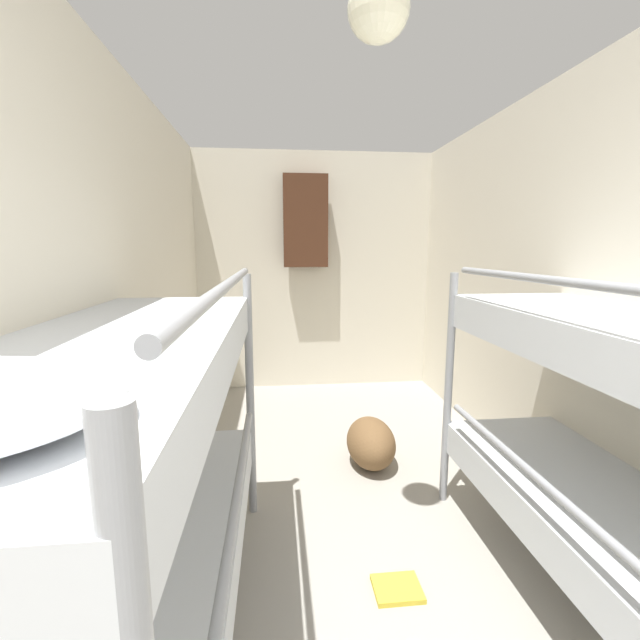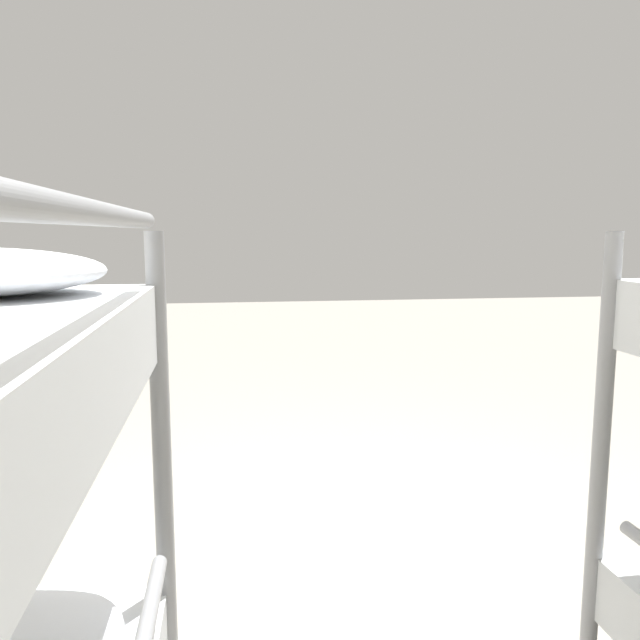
{
  "view_description": "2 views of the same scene",
  "coord_description": "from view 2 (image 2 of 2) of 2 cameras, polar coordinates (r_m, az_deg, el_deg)",
  "views": [
    {
      "loc": [
        -0.41,
        0.2,
        1.47
      ],
      "look_at": [
        -0.08,
        3.33,
        0.94
      ],
      "focal_mm": 24.0,
      "sensor_mm": 36.0,
      "label": 1
    },
    {
      "loc": [
        0.4,
        2.01,
        1.33
      ],
      "look_at": [
        0.13,
        0.23,
        1.08
      ],
      "focal_mm": 35.0,
      "sensor_mm": 36.0,
      "label": 2
    }
  ],
  "objects": [
    {
      "name": "ground_plane",
      "position": [
        2.44,
        2.52,
        -25.09
      ],
      "size": [
        20.0,
        20.0,
        0.0
      ],
      "primitive_type": "plane",
      "color": "gray"
    }
  ]
}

